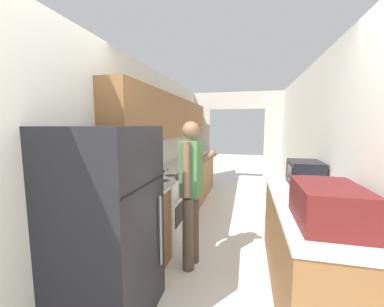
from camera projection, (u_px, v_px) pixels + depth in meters
The scene contains 12 objects.
wall_left at pixel (158, 135), 3.81m from camera, with size 0.38×7.78×2.50m.
wall_right at pixel (322, 156), 2.91m from camera, with size 0.06×7.78×2.50m.
wall_far_with_doorway at pixel (236, 133), 6.37m from camera, with size 2.75×0.06×2.50m.
counter_left at pixel (185, 185), 4.63m from camera, with size 0.62×4.15×0.92m.
counter_right at pixel (305, 246), 2.28m from camera, with size 0.62×2.01×0.92m.
refrigerator at pixel (107, 224), 1.95m from camera, with size 0.74×0.78×1.62m.
range_oven at pixel (159, 209), 3.25m from camera, with size 0.66×0.72×1.06m.
person at pixel (191, 190), 2.64m from camera, with size 0.54×0.40×1.67m.
suitcase at pixel (328, 204), 1.68m from camera, with size 0.42×0.64×0.29m.
microwave at pixel (305, 173), 2.80m from camera, with size 0.36×0.49×0.28m.
book_stack at pixel (304, 194), 2.31m from camera, with size 0.22×0.27×0.07m.
knife at pixel (165, 171), 3.64m from camera, with size 0.11×0.33×0.02m.
Camera 1 is at (0.30, -1.08, 1.63)m, focal length 22.00 mm.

